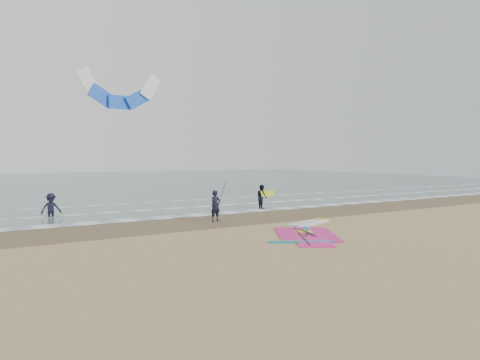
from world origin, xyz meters
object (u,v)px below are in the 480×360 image
person_standing (216,206)px  person_wading (51,202)px  person_walking (262,197)px  surf_kite (120,93)px  windsurf_rig (308,231)px

person_standing → person_wading: person_wading is taller
person_standing → person_walking: 6.17m
person_wading → surf_kite: 9.09m
person_standing → person_wading: (-7.29, 6.10, 0.04)m
person_walking → person_wading: 12.79m
windsurf_rig → person_wading: (-9.43, 11.10, 0.83)m
windsurf_rig → surf_kite: surf_kite is taller
person_wading → surf_kite: bearing=26.4°
person_wading → person_walking: bearing=-20.0°
windsurf_rig → person_standing: person_standing is taller
windsurf_rig → person_walking: person_walking is taller
person_standing → person_walking: bearing=22.0°
person_standing → person_wading: size_ratio=0.96×
person_walking → surf_kite: 11.94m
person_wading → surf_kite: size_ratio=0.21×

